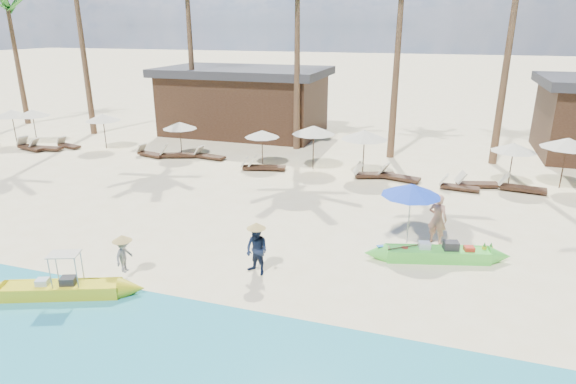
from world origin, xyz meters
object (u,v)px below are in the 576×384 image
(blue_umbrella, at_px, (411,190))
(green_canoe, at_px, (437,254))
(yellow_canoe, at_px, (62,289))
(tourist, at_px, (438,219))

(blue_umbrella, bearing_deg, green_canoe, -45.31)
(green_canoe, relative_size, blue_umbrella, 2.36)
(yellow_canoe, height_order, blue_umbrella, blue_umbrella)
(yellow_canoe, relative_size, blue_umbrella, 2.24)
(tourist, bearing_deg, green_canoe, 112.42)
(tourist, xyz_separation_m, blue_umbrella, (-0.90, -0.32, 1.03))
(green_canoe, height_order, tourist, tourist)
(yellow_canoe, bearing_deg, blue_umbrella, 15.56)
(tourist, distance_m, blue_umbrella, 1.41)
(yellow_canoe, distance_m, tourist, 11.54)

